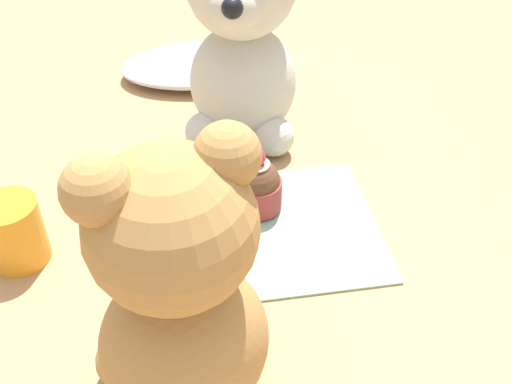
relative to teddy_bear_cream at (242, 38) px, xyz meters
The scene contains 9 objects.
ground_plane 0.24m from the teddy_bear_cream, 94.01° to the right, with size 4.00×4.00×0.00m, color tan.
knitted_placemat 0.23m from the teddy_bear_cream, 94.01° to the right, with size 0.27×0.20×0.01m, color #8EBC99.
tulle_cloth 0.22m from the teddy_bear_cream, 101.00° to the left, with size 0.26×0.15×0.03m, color silver.
teddy_bear_cream is the anchor object (origin of this frame).
teddy_bear_tan 0.39m from the teddy_bear_cream, 104.76° to the right, with size 0.16×0.15×0.26m.
cupcake_near_cream_bear 0.19m from the teddy_bear_cream, 92.34° to the right, with size 0.06×0.06×0.08m.
saucer_plate 0.28m from the teddy_bear_cream, 108.40° to the right, with size 0.08×0.08×0.01m, color silver.
cupcake_near_tan_bear 0.27m from the teddy_bear_cream, 108.40° to the right, with size 0.06×0.06×0.07m.
juice_glass 0.34m from the teddy_bear_cream, 144.42° to the right, with size 0.06×0.06×0.07m, color orange.
Camera 1 is at (-0.08, -0.48, 0.45)m, focal length 42.00 mm.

